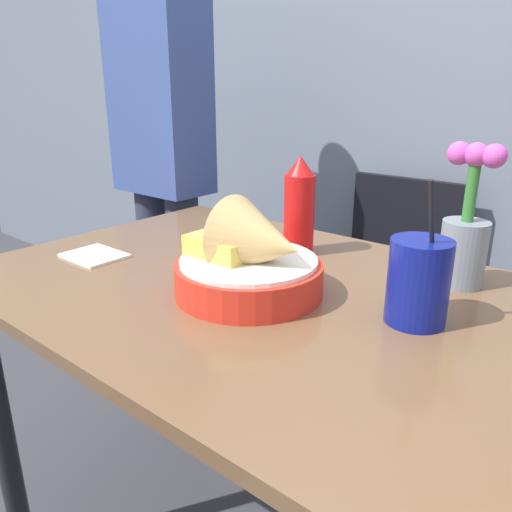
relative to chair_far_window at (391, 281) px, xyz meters
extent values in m
cube|color=slate|center=(0.09, 0.20, 0.80)|extent=(7.00, 0.06, 2.60)
cube|color=brown|center=(0.09, -0.81, 0.26)|extent=(1.09, 0.75, 0.02)
cylinder|color=black|center=(-0.40, -1.13, -0.13)|extent=(0.05, 0.05, 0.75)
cylinder|color=black|center=(-0.40, -0.49, -0.13)|extent=(0.05, 0.05, 0.75)
cylinder|color=black|center=(-0.18, -0.27, -0.29)|extent=(0.03, 0.03, 0.43)
cylinder|color=black|center=(0.18, -0.27, -0.29)|extent=(0.03, 0.03, 0.43)
cylinder|color=black|center=(-0.18, 0.09, -0.29)|extent=(0.03, 0.03, 0.43)
cylinder|color=black|center=(0.18, 0.09, -0.29)|extent=(0.03, 0.03, 0.43)
cube|color=black|center=(0.00, -0.09, -0.06)|extent=(0.40, 0.40, 0.02)
cube|color=black|center=(0.00, 0.09, 0.14)|extent=(0.40, 0.03, 0.38)
cylinder|color=red|center=(0.11, -0.86, 0.30)|extent=(0.26, 0.26, 0.06)
cylinder|color=white|center=(0.11, -0.86, 0.33)|extent=(0.24, 0.24, 0.01)
cone|color=tan|center=(0.14, -0.86, 0.37)|extent=(0.14, 0.14, 0.14)
cube|color=#E5C14C|center=(0.06, -0.87, 0.35)|extent=(0.12, 0.09, 0.04)
cylinder|color=red|center=(0.05, -0.61, 0.35)|extent=(0.07, 0.07, 0.17)
cone|color=red|center=(0.05, -0.61, 0.46)|extent=(0.06, 0.06, 0.04)
cylinder|color=navy|center=(0.38, -0.78, 0.34)|extent=(0.09, 0.09, 0.13)
cylinder|color=black|center=(0.38, -0.78, 0.32)|extent=(0.09, 0.09, 0.11)
cylinder|color=black|center=(0.40, -0.78, 0.40)|extent=(0.01, 0.07, 0.21)
cylinder|color=gray|center=(0.38, -0.57, 0.33)|extent=(0.08, 0.08, 0.12)
cylinder|color=#33722D|center=(0.38, -0.57, 0.45)|extent=(0.02, 0.02, 0.11)
sphere|color=#D14CB2|center=(0.38, -0.57, 0.51)|extent=(0.04, 0.04, 0.04)
sphere|color=#D14CB2|center=(0.35, -0.57, 0.51)|extent=(0.04, 0.04, 0.04)
sphere|color=#D14CB2|center=(0.41, -0.57, 0.51)|extent=(0.04, 0.04, 0.04)
cube|color=white|center=(-0.28, -0.92, 0.27)|extent=(0.13, 0.10, 0.01)
cylinder|color=#2D3347|center=(-0.73, -0.40, -0.11)|extent=(0.11, 0.11, 0.79)
cylinder|color=#2D3347|center=(-0.57, -0.40, -0.11)|extent=(0.11, 0.11, 0.79)
cube|color=#384C8C|center=(-0.65, -0.40, 0.61)|extent=(0.32, 0.18, 0.66)
camera|label=1|loc=(0.65, -1.48, 0.62)|focal=35.00mm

